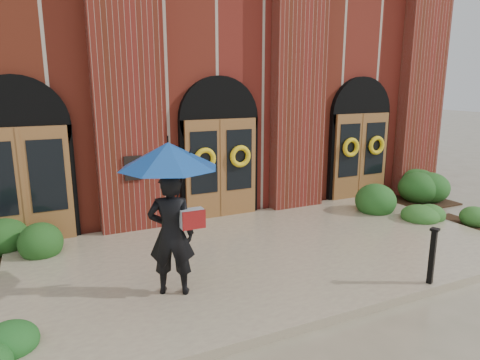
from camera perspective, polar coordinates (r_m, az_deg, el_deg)
ground at (r=8.93m, az=4.49°, el=-10.47°), size 90.00×90.00×0.00m
landing at (r=9.02m, az=4.02°, el=-9.69°), size 10.00×5.30×0.15m
church_building at (r=16.40m, az=-11.10°, el=12.54°), size 16.20×12.53×7.00m
man_with_umbrella at (r=6.77m, az=-9.32°, el=-1.29°), size 2.08×2.08×2.49m
metal_post at (r=8.07m, az=24.26°, el=-9.08°), size 0.18×0.18×0.99m
hedge_wall_right at (r=13.27m, az=20.29°, el=-1.47°), size 3.33×1.33×0.85m
hedge_front_right at (r=12.02m, az=26.47°, el=-4.39°), size 1.37×1.18×0.49m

